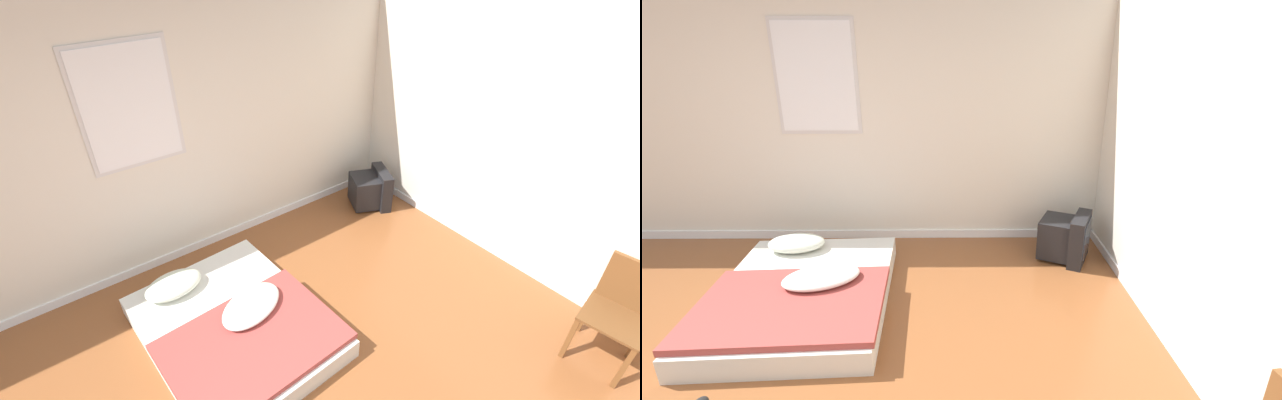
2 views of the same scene
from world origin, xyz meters
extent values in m
cube|color=silver|center=(0.00, 2.57, 1.30)|extent=(8.17, 0.06, 2.60)
cube|color=white|center=(0.00, 2.53, 0.04)|extent=(8.17, 0.02, 0.09)
cube|color=silver|center=(0.02, 2.54, 1.71)|extent=(0.82, 0.01, 1.10)
cube|color=white|center=(0.02, 2.53, 1.71)|extent=(0.75, 0.01, 1.03)
cube|color=silver|center=(2.91, 0.00, 1.30)|extent=(0.06, 7.49, 2.60)
cube|color=white|center=(2.87, 0.00, 0.04)|extent=(0.02, 7.49, 0.09)
cube|color=silver|center=(0.14, 1.25, 0.09)|extent=(1.42, 1.79, 0.18)
ellipsoid|color=silver|center=(-0.13, 1.88, 0.25)|extent=(0.54, 0.37, 0.14)
cube|color=#993D38|center=(0.15, 0.93, 0.21)|extent=(1.41, 1.07, 0.05)
ellipsoid|color=silver|center=(0.30, 1.22, 0.27)|extent=(0.69, 0.56, 0.11)
cube|color=black|center=(2.38, 2.07, 0.22)|extent=(0.44, 0.48, 0.38)
cube|color=black|center=(2.58, 1.98, 0.24)|extent=(0.32, 0.48, 0.47)
cube|color=#283342|center=(2.64, 1.95, 0.25)|extent=(0.17, 0.35, 0.34)
cube|color=brown|center=(2.24, -0.97, 0.22)|extent=(0.04, 0.04, 0.45)
cube|color=brown|center=(2.19, -0.59, 0.22)|extent=(0.04, 0.04, 0.45)
cube|color=brown|center=(2.62, -0.92, 0.22)|extent=(0.04, 0.04, 0.45)
cube|color=brown|center=(2.57, -0.54, 0.22)|extent=(0.04, 0.04, 0.45)
cube|color=brown|center=(2.41, -0.76, 0.46)|extent=(0.48, 0.48, 0.02)
cube|color=brown|center=(2.60, -0.73, 0.68)|extent=(0.09, 0.41, 0.43)
camera|label=1|loc=(-0.77, -1.17, 3.04)|focal=24.00mm
camera|label=2|loc=(1.40, -1.78, 2.03)|focal=24.00mm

